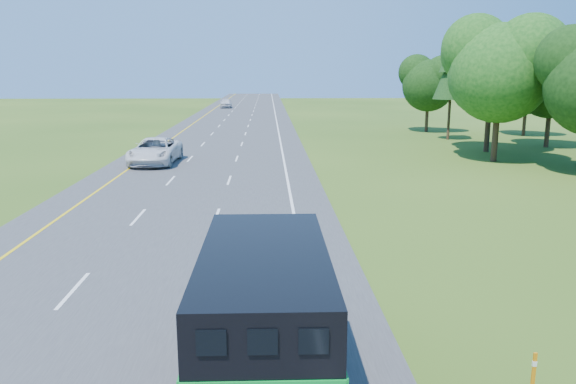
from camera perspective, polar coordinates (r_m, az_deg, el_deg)
name	(u,v)px	position (r m, az deg, el deg)	size (l,w,h in m)	color
road	(217,153)	(47.37, -7.25, 3.91)	(15.00, 260.00, 0.04)	#38383A
lane_markings	(217,153)	(47.37, -7.25, 3.94)	(11.15, 260.00, 0.01)	yellow
horse_truck	(265,315)	(11.71, -2.35, -12.41)	(2.48, 7.70, 3.40)	black
white_suv	(155,151)	(42.75, -13.34, 4.09)	(3.12, 6.77, 1.88)	silver
far_car	(226,103)	(107.56, -6.32, 8.97)	(2.05, 5.10, 1.74)	silver
delineator	(533,375)	(13.24, 23.66, -16.64)	(0.09, 0.05, 1.07)	orange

